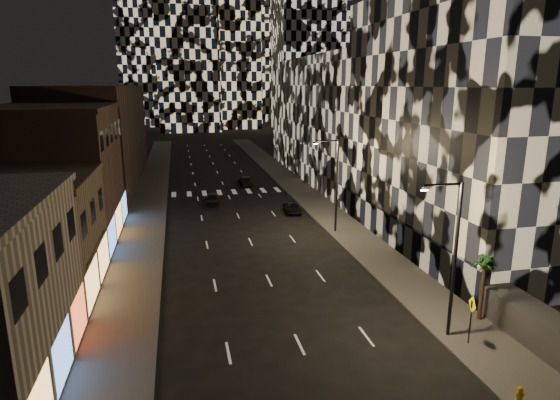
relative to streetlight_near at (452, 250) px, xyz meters
name	(u,v)px	position (x,y,z in m)	size (l,w,h in m)	color
sidewalk_left	(150,195)	(-18.35, 40.00, -5.28)	(4.00, 120.00, 0.15)	#47443F
sidewalk_right	(298,188)	(1.65, 40.00, -5.28)	(4.00, 120.00, 0.15)	#47443F
curb_left	(167,194)	(-16.25, 40.00, -5.28)	(0.20, 120.00, 0.15)	#4C4C47
curb_right	(284,189)	(-0.45, 40.00, -5.28)	(0.20, 120.00, 0.15)	#4C4C47
retail_tan	(16,241)	(-25.35, 11.00, -1.35)	(10.00, 10.00, 8.00)	#7A6149
retail_brown	(58,177)	(-25.35, 23.50, 0.65)	(10.00, 15.00, 12.00)	#51392E
retail_filler_left	(101,135)	(-25.35, 50.00, 1.65)	(10.00, 40.00, 14.00)	#51392E
midrise_right	(485,122)	(11.65, 14.50, 5.65)	(16.00, 25.00, 22.00)	#232326
midrise_base	(396,232)	(3.95, 14.50, -3.85)	(0.60, 25.00, 3.00)	#383838
plinth_right	(541,330)	(4.65, -2.00, -4.35)	(2.00, 8.00, 2.00)	#383838
midrise_filler_right	(350,119)	(11.65, 47.00, 3.65)	(16.00, 40.00, 18.00)	#232326
streetlight_near	(452,250)	(0.00, 0.00, 0.00)	(2.55, 0.25, 9.00)	black
streetlight_far	(334,179)	(0.00, 20.00, 0.00)	(2.55, 0.25, 9.00)	black
car_dark_midlane	(212,199)	(-10.73, 33.69, -4.68)	(1.59, 3.96, 1.35)	black
car_dark_oncoming	(246,181)	(-5.22, 43.89, -4.70)	(1.82, 4.49, 1.30)	black
car_dark_rightlane	(293,208)	(-2.15, 27.94, -4.82)	(1.78, 3.85, 1.07)	black
fire_hydrant	(520,395)	(0.15, -6.03, -4.85)	(0.37, 0.36, 0.75)	gold
ped_sign	(471,312)	(0.83, -1.11, -3.28)	(0.28, 0.92, 2.82)	black
palm_tree	(485,267)	(3.15, 1.25, -1.80)	(2.10, 2.08, 4.13)	#47331E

